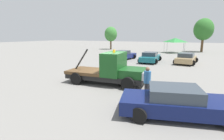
{
  "coord_description": "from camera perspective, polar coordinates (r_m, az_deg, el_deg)",
  "views": [
    {
      "loc": [
        5.93,
        -11.04,
        3.53
      ],
      "look_at": [
        0.5,
        0.0,
        1.05
      ],
      "focal_mm": 28.0,
      "sensor_mm": 36.0,
      "label": 1
    }
  ],
  "objects": [
    {
      "name": "ground_plane",
      "position": [
        13.02,
        -1.98,
        -4.34
      ],
      "size": [
        160.0,
        160.0,
        0.0
      ],
      "primitive_type": "plane",
      "color": "gray"
    },
    {
      "name": "tow_truck",
      "position": [
        12.65,
        -0.47,
        -0.26
      ],
      "size": [
        6.02,
        2.72,
        2.52
      ],
      "rotation": [
        0.0,
        0.0,
        0.08
      ],
      "color": "black",
      "rests_on": "ground"
    },
    {
      "name": "foreground_car",
      "position": [
        8.23,
        20.86,
        -9.85
      ],
      "size": [
        5.39,
        3.21,
        1.34
      ],
      "rotation": [
        0.0,
        0.0,
        0.27
      ],
      "color": "#0F194C",
      "rests_on": "ground"
    },
    {
      "name": "person_near_truck",
      "position": [
        10.06,
        11.41,
        -3.25
      ],
      "size": [
        0.4,
        0.4,
        1.78
      ],
      "rotation": [
        0.0,
        0.0,
        3.99
      ],
      "color": "#38383D",
      "rests_on": "ground"
    },
    {
      "name": "parked_car_navy",
      "position": [
        25.27,
        3.59,
        4.83
      ],
      "size": [
        2.87,
        5.07,
        1.34
      ],
      "rotation": [
        0.0,
        0.0,
        1.41
      ],
      "color": "navy",
      "rests_on": "ground"
    },
    {
      "name": "parked_car_teal",
      "position": [
        23.55,
        12.35,
        4.11
      ],
      "size": [
        2.69,
        4.86,
        1.34
      ],
      "rotation": [
        0.0,
        0.0,
        1.62
      ],
      "color": "#196670",
      "rests_on": "ground"
    },
    {
      "name": "parked_car_tan",
      "position": [
        23.64,
        23.03,
        3.49
      ],
      "size": [
        2.78,
        4.54,
        1.34
      ],
      "rotation": [
        0.0,
        0.0,
        1.48
      ],
      "color": "tan",
      "rests_on": "ground"
    },
    {
      "name": "canopy_tent_green",
      "position": [
        37.23,
        19.94,
        9.17
      ],
      "size": [
        3.57,
        3.57,
        2.93
      ],
      "color": "#9E9EA3",
      "rests_on": "ground"
    },
    {
      "name": "tree_left",
      "position": [
        43.87,
        -0.39,
        11.61
      ],
      "size": [
        3.08,
        3.08,
        5.51
      ],
      "color": "brown",
      "rests_on": "ground"
    },
    {
      "name": "tree_center",
      "position": [
        41.51,
        27.73,
        11.64
      ],
      "size": [
        3.86,
        3.86,
        6.9
      ],
      "color": "brown",
      "rests_on": "ground"
    }
  ]
}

